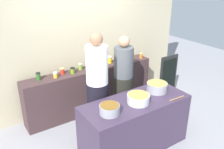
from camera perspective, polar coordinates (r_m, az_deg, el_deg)
ground at (r=4.36m, az=2.63°, el=-14.34°), size 12.00×12.00×0.00m
storefront_wall at (r=4.84m, az=-7.32°, el=9.21°), size 4.80×0.12×3.00m
display_shelf at (r=4.91m, az=-4.86°, el=-3.53°), size 2.70×0.36×0.91m
prep_table at (r=3.92m, az=5.37°, el=-11.64°), size 1.70×0.70×0.84m
preserve_jar_0 at (r=4.38m, az=-16.97°, el=-0.42°), size 0.08×0.08×0.14m
preserve_jar_1 at (r=4.40m, az=-13.20°, el=-0.12°), size 0.07×0.07×0.10m
preserve_jar_2 at (r=4.53m, az=-11.63°, el=0.79°), size 0.08×0.08×0.11m
preserve_jar_3 at (r=4.52m, az=-9.26°, el=0.93°), size 0.08×0.08×0.12m
preserve_jar_4 at (r=4.68m, az=-7.47°, el=1.86°), size 0.08×0.08×0.12m
preserve_jar_5 at (r=4.69m, az=-5.54°, el=1.95°), size 0.09×0.09×0.12m
preserve_jar_6 at (r=4.81m, az=-2.46°, el=2.73°), size 0.08×0.08×0.14m
preserve_jar_7 at (r=4.98m, az=-0.56°, el=3.49°), size 0.09×0.09×0.14m
preserve_jar_8 at (r=5.17m, az=3.88°, el=4.20°), size 0.08×0.08×0.14m
preserve_jar_9 at (r=5.32m, az=6.86°, el=4.47°), size 0.07×0.07×0.11m
cooking_pot_left at (r=3.34m, az=-0.57°, el=-8.21°), size 0.28×0.28×0.14m
cooking_pot_center at (r=3.62m, az=6.16°, el=-5.70°), size 0.34×0.34×0.14m
cooking_pot_right at (r=4.00m, az=10.54°, el=-2.92°), size 0.33×0.33×0.15m
wooden_spoon at (r=3.87m, az=15.02°, el=-5.44°), size 0.29×0.03×0.02m
cook_with_tongs at (r=3.97m, az=-3.43°, el=-4.20°), size 0.36×0.36×1.82m
cook_in_cap at (r=4.45m, az=2.67°, el=-2.23°), size 0.36×0.36×1.65m
chalkboard_sign at (r=5.42m, az=13.04°, el=-0.71°), size 0.46×0.05×1.01m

